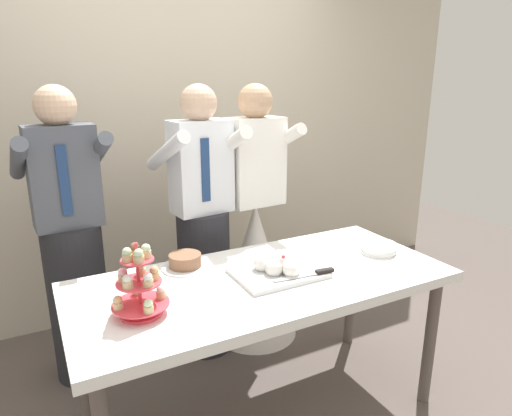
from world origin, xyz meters
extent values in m
plane|color=#564C47|center=(0.00, 0.00, 0.00)|extent=(8.00, 8.00, 0.00)
cube|color=beige|center=(0.00, 1.46, 1.45)|extent=(5.20, 0.10, 2.90)
cube|color=white|center=(0.00, 0.00, 0.75)|extent=(1.80, 0.80, 0.05)
cylinder|color=#564C47|center=(0.82, -0.32, 0.36)|extent=(0.06, 0.06, 0.72)
cylinder|color=#564C47|center=(-0.82, 0.32, 0.36)|extent=(0.06, 0.06, 0.72)
cylinder|color=#564C47|center=(0.82, 0.32, 0.36)|extent=(0.06, 0.06, 0.72)
cylinder|color=#D83F4C|center=(-0.60, -0.07, 0.78)|extent=(0.17, 0.17, 0.01)
cylinder|color=#D83F4C|center=(-0.60, -0.07, 0.93)|extent=(0.01, 0.01, 0.31)
cylinder|color=#D83F4C|center=(-0.60, -0.07, 0.82)|extent=(0.23, 0.23, 0.01)
cylinder|color=#D1B784|center=(-0.51, -0.07, 0.84)|extent=(0.04, 0.04, 0.03)
sphere|color=white|center=(-0.51, -0.07, 0.86)|extent=(0.04, 0.04, 0.04)
cylinder|color=#D1B784|center=(-0.59, 0.01, 0.84)|extent=(0.04, 0.04, 0.03)
sphere|color=beige|center=(-0.59, 0.01, 0.86)|extent=(0.04, 0.04, 0.04)
cylinder|color=#D1B784|center=(-0.69, -0.08, 0.84)|extent=(0.04, 0.04, 0.03)
sphere|color=#D6B27A|center=(-0.69, -0.08, 0.86)|extent=(0.04, 0.04, 0.04)
cylinder|color=#D1B784|center=(-0.59, -0.16, 0.84)|extent=(0.04, 0.04, 0.03)
sphere|color=beige|center=(-0.59, -0.16, 0.86)|extent=(0.04, 0.04, 0.04)
cylinder|color=#D83F4C|center=(-0.60, -0.07, 0.92)|extent=(0.18, 0.18, 0.01)
cylinder|color=#D1B784|center=(-0.54, -0.08, 0.93)|extent=(0.04, 0.04, 0.03)
sphere|color=#D6B27A|center=(-0.54, -0.08, 0.96)|extent=(0.04, 0.04, 0.04)
cylinder|color=#D1B784|center=(-0.58, -0.02, 0.93)|extent=(0.04, 0.04, 0.03)
sphere|color=beige|center=(-0.58, -0.02, 0.96)|extent=(0.04, 0.04, 0.04)
cylinder|color=#D1B784|center=(-0.65, -0.04, 0.93)|extent=(0.04, 0.04, 0.03)
sphere|color=#EAB7C6|center=(-0.65, -0.04, 0.96)|extent=(0.04, 0.04, 0.04)
cylinder|color=#D1B784|center=(-0.65, -0.11, 0.93)|extent=(0.04, 0.04, 0.03)
sphere|color=white|center=(-0.65, -0.11, 0.96)|extent=(0.04, 0.04, 0.04)
cylinder|color=#D1B784|center=(-0.58, -0.13, 0.93)|extent=(0.04, 0.04, 0.03)
sphere|color=white|center=(-0.58, -0.13, 0.96)|extent=(0.04, 0.04, 0.04)
cylinder|color=#D83F4C|center=(-0.60, -0.07, 1.01)|extent=(0.13, 0.13, 0.01)
cylinder|color=#D1B784|center=(-0.56, -0.07, 1.03)|extent=(0.04, 0.04, 0.03)
sphere|color=beige|center=(-0.56, -0.07, 1.05)|extent=(0.04, 0.04, 0.04)
cylinder|color=#D1B784|center=(-0.60, -0.04, 1.03)|extent=(0.04, 0.04, 0.03)
sphere|color=brown|center=(-0.60, -0.04, 1.05)|extent=(0.04, 0.04, 0.04)
cylinder|color=#D1B784|center=(-0.64, -0.08, 1.03)|extent=(0.04, 0.04, 0.03)
sphere|color=beige|center=(-0.64, -0.08, 1.05)|extent=(0.04, 0.04, 0.04)
cylinder|color=#D1B784|center=(-0.60, -0.11, 1.03)|extent=(0.04, 0.04, 0.03)
sphere|color=beige|center=(-0.60, -0.11, 1.05)|extent=(0.04, 0.04, 0.04)
cube|color=silver|center=(0.07, -0.01, 0.79)|extent=(0.42, 0.31, 0.02)
sphere|color=white|center=(0.15, -0.01, 0.83)|extent=(0.08, 0.08, 0.08)
sphere|color=white|center=(0.09, 0.04, 0.83)|extent=(0.10, 0.10, 0.10)
sphere|color=white|center=(0.01, 0.04, 0.83)|extent=(0.09, 0.09, 0.09)
sphere|color=white|center=(0.03, -0.04, 0.83)|extent=(0.08, 0.08, 0.08)
sphere|color=white|center=(0.10, -0.09, 0.83)|extent=(0.08, 0.08, 0.08)
sphere|color=white|center=(0.07, -0.01, 0.84)|extent=(0.11, 0.11, 0.11)
sphere|color=#2D1938|center=(0.07, -0.01, 0.88)|extent=(0.02, 0.02, 0.02)
sphere|color=#B21923|center=(0.07, 0.01, 0.89)|extent=(0.02, 0.02, 0.02)
sphere|color=#B21923|center=(0.09, 0.01, 0.88)|extent=(0.02, 0.02, 0.02)
sphere|color=#DB474C|center=(0.07, -0.06, 0.89)|extent=(0.02, 0.02, 0.02)
sphere|color=#2D1938|center=(0.08, 0.00, 0.88)|extent=(0.02, 0.02, 0.02)
cube|color=silver|center=(0.10, -0.12, 0.80)|extent=(0.23, 0.05, 0.00)
cube|color=black|center=(0.25, -0.14, 0.81)|extent=(0.09, 0.04, 0.02)
cylinder|color=white|center=(0.70, -0.01, 0.78)|extent=(0.18, 0.18, 0.01)
cylinder|color=white|center=(0.71, -0.02, 0.79)|extent=(0.18, 0.18, 0.01)
cylinder|color=white|center=(0.71, -0.01, 0.80)|extent=(0.18, 0.18, 0.01)
cylinder|color=white|center=(0.70, -0.01, 0.81)|extent=(0.18, 0.18, 0.01)
cylinder|color=white|center=(0.70, -0.02, 0.82)|extent=(0.18, 0.18, 0.01)
cylinder|color=white|center=(-0.29, 0.28, 0.78)|extent=(0.24, 0.24, 0.01)
cylinder|color=brown|center=(-0.29, 0.28, 0.82)|extent=(0.16, 0.16, 0.06)
cylinder|color=#232328|center=(-0.03, 0.71, 0.46)|extent=(0.32, 0.32, 0.92)
cube|color=white|center=(-0.03, 0.71, 1.19)|extent=(0.36, 0.24, 0.54)
sphere|color=#D8B293|center=(-0.03, 0.71, 1.55)|extent=(0.21, 0.21, 0.21)
cylinder|color=white|center=(-0.24, 0.69, 1.30)|extent=(0.13, 0.49, 0.28)
cylinder|color=white|center=(0.14, 0.73, 1.30)|extent=(0.13, 0.49, 0.28)
cube|color=navy|center=(-0.05, 0.60, 1.19)|extent=(0.05, 0.02, 0.36)
cone|color=white|center=(0.33, 0.71, 0.46)|extent=(0.56, 0.56, 0.92)
cube|color=white|center=(0.33, 0.71, 1.19)|extent=(0.35, 0.22, 0.54)
sphere|color=tan|center=(0.33, 0.71, 1.55)|extent=(0.21, 0.21, 0.21)
cylinder|color=white|center=(0.13, 0.70, 1.30)|extent=(0.11, 0.49, 0.28)
cylinder|color=white|center=(0.51, 0.72, 1.30)|extent=(0.11, 0.49, 0.28)
cylinder|color=#232328|center=(-0.77, 0.79, 0.46)|extent=(0.32, 0.32, 0.92)
cube|color=#4C515B|center=(-0.77, 0.79, 1.19)|extent=(0.35, 0.22, 0.54)
sphere|color=#D8B293|center=(-0.77, 0.79, 1.55)|extent=(0.21, 0.21, 0.21)
cylinder|color=#4C515B|center=(-0.96, 0.78, 1.30)|extent=(0.11, 0.49, 0.28)
cylinder|color=#4C515B|center=(-0.58, 0.81, 1.30)|extent=(0.11, 0.49, 0.28)
cube|color=navy|center=(-0.77, 0.69, 1.19)|extent=(0.05, 0.02, 0.36)
camera|label=1|loc=(-0.94, -1.70, 1.68)|focal=31.27mm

